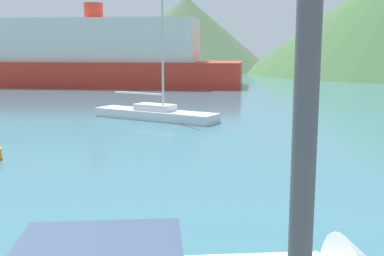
% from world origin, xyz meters
% --- Properties ---
extents(streetlamp, '(0.41, 0.41, 4.76)m').
position_xyz_m(streetlamp, '(4.80, 0.53, 4.01)').
color(streetlamp, '#4C4C51').
rests_on(streetlamp, dock).
extents(sailboat_inner, '(7.49, 3.51, 7.64)m').
position_xyz_m(sailboat_inner, '(-3.72, 23.14, 0.37)').
color(sailboat_inner, silver).
rests_on(sailboat_inner, ground_plane).
extents(ferry_distant, '(30.72, 11.34, 8.33)m').
position_xyz_m(ferry_distant, '(-17.32, 44.01, 2.96)').
color(ferry_distant, red).
rests_on(ferry_distant, ground_plane).
extents(hill_central, '(29.60, 29.60, 12.42)m').
position_xyz_m(hill_central, '(-16.99, 78.06, 6.21)').
color(hill_central, '#4C6647').
rests_on(hill_central, ground_plane).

